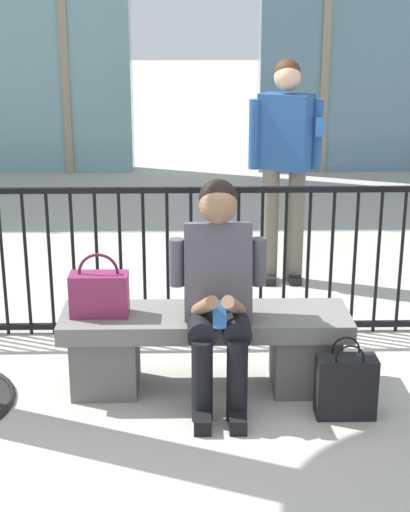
{
  "coord_description": "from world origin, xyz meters",
  "views": [
    {
      "loc": [
        -0.08,
        -3.96,
        2.05
      ],
      "look_at": [
        0.0,
        0.1,
        0.75
      ],
      "focal_mm": 54.01,
      "sensor_mm": 36.0,
      "label": 1
    }
  ],
  "objects_px": {
    "seated_person_with_phone": "(218,287)",
    "handbag_on_bench": "(99,293)",
    "shopping_bag": "(346,386)",
    "stone_bench": "(205,343)",
    "bystander_at_railing": "(285,155)"
  },
  "relations": [
    {
      "from": "seated_person_with_phone",
      "to": "bystander_at_railing",
      "type": "distance_m",
      "value": 2.05
    },
    {
      "from": "handbag_on_bench",
      "to": "shopping_bag",
      "type": "height_order",
      "value": "handbag_on_bench"
    },
    {
      "from": "stone_bench",
      "to": "seated_person_with_phone",
      "type": "xyz_separation_m",
      "value": [
        0.07,
        -0.13,
        0.38
      ]
    },
    {
      "from": "handbag_on_bench",
      "to": "shopping_bag",
      "type": "bearing_deg",
      "value": -14.23
    },
    {
      "from": "shopping_bag",
      "to": "stone_bench",
      "type": "bearing_deg",
      "value": 154.89
    },
    {
      "from": "seated_person_with_phone",
      "to": "handbag_on_bench",
      "type": "distance_m",
      "value": 0.66
    },
    {
      "from": "shopping_bag",
      "to": "handbag_on_bench",
      "type": "bearing_deg",
      "value": 165.77
    },
    {
      "from": "seated_person_with_phone",
      "to": "handbag_on_bench",
      "type": "height_order",
      "value": "seated_person_with_phone"
    },
    {
      "from": "seated_person_with_phone",
      "to": "shopping_bag",
      "type": "xyz_separation_m",
      "value": [
        0.66,
        -0.21,
        -0.48
      ]
    },
    {
      "from": "seated_person_with_phone",
      "to": "shopping_bag",
      "type": "relative_size",
      "value": 2.83
    },
    {
      "from": "shopping_bag",
      "to": "bystander_at_railing",
      "type": "relative_size",
      "value": 0.25
    },
    {
      "from": "shopping_bag",
      "to": "bystander_at_railing",
      "type": "height_order",
      "value": "bystander_at_railing"
    },
    {
      "from": "stone_bench",
      "to": "seated_person_with_phone",
      "type": "bearing_deg",
      "value": -62.92
    },
    {
      "from": "handbag_on_bench",
      "to": "shopping_bag",
      "type": "distance_m",
      "value": 1.41
    },
    {
      "from": "stone_bench",
      "to": "bystander_at_railing",
      "type": "relative_size",
      "value": 0.94
    }
  ]
}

